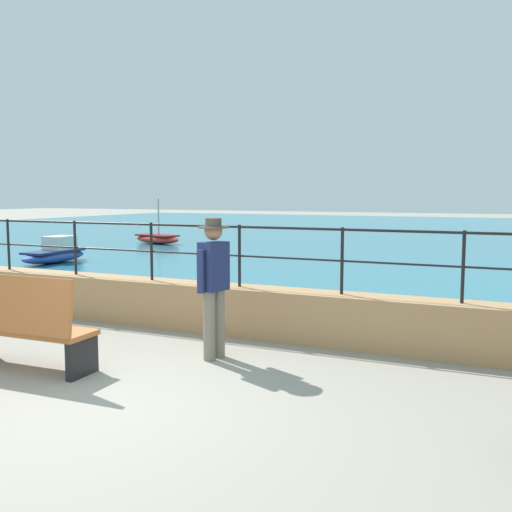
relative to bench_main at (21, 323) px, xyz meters
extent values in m
plane|color=gray|center=(1.51, -0.55, -0.56)|extent=(120.00, 120.00, 0.00)
cube|color=tan|center=(1.51, 2.65, -0.21)|extent=(20.00, 0.56, 0.70)
cylinder|color=black|center=(-3.09, 2.65, 0.59)|extent=(0.04, 0.04, 0.90)
cylinder|color=black|center=(-1.56, 2.65, 0.59)|extent=(0.04, 0.04, 0.90)
cylinder|color=black|center=(-0.03, 2.65, 0.59)|extent=(0.04, 0.04, 0.90)
cylinder|color=black|center=(1.51, 2.65, 0.59)|extent=(0.04, 0.04, 0.90)
cylinder|color=black|center=(3.04, 2.65, 0.59)|extent=(0.04, 0.04, 0.90)
cylinder|color=black|center=(4.57, 2.65, 0.59)|extent=(0.04, 0.04, 0.90)
cylinder|color=black|center=(1.51, 2.65, 1.01)|extent=(18.40, 0.04, 0.04)
cylinder|color=black|center=(1.51, 2.65, 0.59)|extent=(18.40, 0.03, 0.03)
cube|color=teal|center=(1.51, 25.29, -0.53)|extent=(64.00, 44.32, 0.06)
cube|color=#B76633|center=(0.00, 0.10, -0.10)|extent=(1.72, 0.58, 0.06)
cube|color=#B76633|center=(0.00, -0.12, 0.25)|extent=(1.70, 0.21, 0.64)
cube|color=black|center=(0.79, 0.12, -0.34)|extent=(0.10, 0.47, 0.43)
cylinder|color=slate|center=(1.77, 1.28, -0.13)|extent=(0.15, 0.15, 0.86)
cylinder|color=slate|center=(1.81, 1.45, -0.13)|extent=(0.15, 0.15, 0.86)
cube|color=navy|center=(1.79, 1.36, 0.60)|extent=(0.29, 0.40, 0.60)
cylinder|color=navy|center=(1.74, 1.13, 0.56)|extent=(0.09, 0.09, 0.52)
cylinder|color=navy|center=(1.84, 1.60, 0.56)|extent=(0.09, 0.09, 0.52)
sphere|color=#9E7051|center=(1.79, 1.36, 1.03)|extent=(0.22, 0.22, 0.22)
cylinder|color=#4C4238|center=(1.79, 1.36, 1.08)|extent=(0.38, 0.38, 0.02)
cylinder|color=#4C4238|center=(1.79, 1.36, 1.14)|extent=(0.20, 0.20, 0.10)
ellipsoid|color=red|center=(-8.10, 14.52, -0.32)|extent=(2.45, 1.43, 0.36)
cube|color=maroon|center=(-8.10, 14.52, -0.17)|extent=(1.97, 1.19, 0.06)
cylinder|color=#B2A899|center=(-8.00, 14.50, 0.58)|extent=(0.06, 0.06, 1.44)
ellipsoid|color=#2D4C9E|center=(-7.09, 7.83, -0.32)|extent=(0.92, 2.31, 0.36)
cube|color=navy|center=(-7.09, 7.83, -0.17)|extent=(0.78, 1.85, 0.06)
cube|color=silver|center=(-7.09, 8.08, 0.06)|extent=(0.64, 0.81, 0.40)
camera|label=1|loc=(5.20, -4.78, 1.48)|focal=40.46mm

